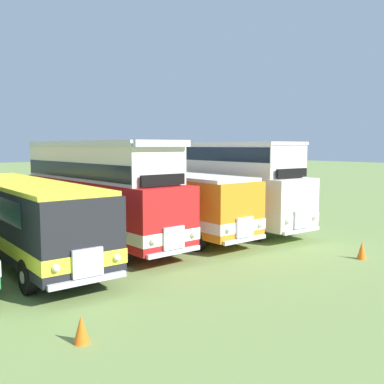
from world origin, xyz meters
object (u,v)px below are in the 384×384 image
(bus_fifth_in_row, at_px, (168,199))
(cone_near_end, at_px, (362,250))
(cone_mid_row, at_px, (81,329))
(bus_third_in_row, at_px, (22,214))
(bus_fourth_in_row, at_px, (99,190))
(bus_sixth_in_row, at_px, (217,180))

(bus_fifth_in_row, relative_size, cone_near_end, 15.38)
(bus_fifth_in_row, distance_m, cone_near_end, 9.14)
(bus_fifth_in_row, distance_m, cone_mid_row, 12.09)
(bus_third_in_row, xyz_separation_m, cone_mid_row, (-1.37, -8.10, -1.45))
(bus_third_in_row, distance_m, cone_mid_row, 8.34)
(bus_fourth_in_row, relative_size, bus_fifth_in_row, 1.01)
(cone_near_end, bearing_deg, bus_sixth_in_row, 86.42)
(bus_fourth_in_row, relative_size, bus_sixth_in_row, 0.91)
(bus_fifth_in_row, relative_size, cone_mid_row, 16.63)
(bus_third_in_row, xyz_separation_m, cone_near_end, (10.05, -8.09, -1.42))
(bus_fourth_in_row, relative_size, cone_near_end, 15.50)
(bus_fourth_in_row, distance_m, bus_sixth_in_row, 7.08)
(bus_sixth_in_row, distance_m, cone_near_end, 9.14)
(bus_fourth_in_row, distance_m, cone_near_end, 11.09)
(bus_sixth_in_row, bearing_deg, bus_fifth_in_row, -174.42)
(bus_third_in_row, distance_m, bus_fourth_in_row, 3.64)
(cone_near_end, bearing_deg, bus_fourth_in_row, 126.75)
(bus_third_in_row, relative_size, bus_fifth_in_row, 1.11)
(bus_fourth_in_row, relative_size, cone_mid_row, 16.76)
(bus_fifth_in_row, height_order, cone_near_end, bus_fifth_in_row)
(cone_mid_row, bearing_deg, bus_fifth_in_row, 45.31)
(bus_fourth_in_row, bearing_deg, cone_mid_row, -119.29)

